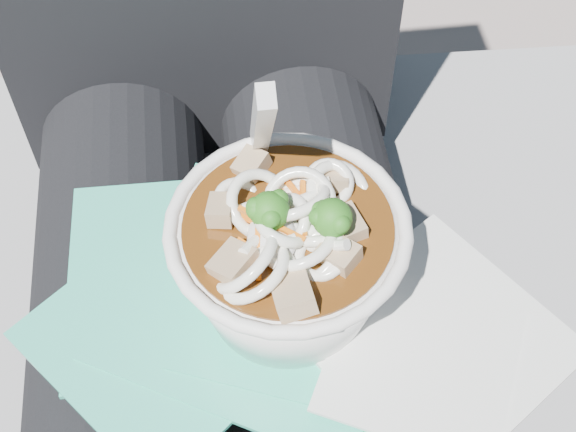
{
  "coord_description": "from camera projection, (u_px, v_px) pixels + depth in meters",
  "views": [
    {
      "loc": [
        0.01,
        -0.29,
        1.09
      ],
      "look_at": [
        0.04,
        -0.01,
        0.71
      ],
      "focal_mm": 50.0,
      "sensor_mm": 36.0,
      "label": 1
    }
  ],
  "objects": [
    {
      "name": "plastic_bag",
      "position": [
        239.0,
        299.0,
        0.56
      ],
      "size": [
        0.31,
        0.29,
        0.02
      ],
      "color": "#2AB191",
      "rests_on": "lap"
    },
    {
      "name": "stone_ledge",
      "position": [
        236.0,
        349.0,
        0.96
      ],
      "size": [
        1.02,
        0.54,
        0.45
      ],
      "primitive_type": "cube",
      "rotation": [
        0.0,
        0.0,
        -0.05
      ],
      "color": "slate",
      "rests_on": "ground"
    },
    {
      "name": "person_body",
      "position": [
        221.0,
        234.0,
        0.66
      ],
      "size": [
        0.34,
        0.94,
        0.99
      ],
      "color": "black",
      "rests_on": "ground"
    },
    {
      "name": "udon_bowl",
      "position": [
        288.0,
        253.0,
        0.51
      ],
      "size": [
        0.15,
        0.15,
        0.2
      ],
      "color": "white",
      "rests_on": "plastic_bag"
    },
    {
      "name": "napkins",
      "position": [
        433.0,
        346.0,
        0.52
      ],
      "size": [
        0.2,
        0.2,
        0.01
      ],
      "color": "silver",
      "rests_on": "plastic_bag"
    },
    {
      "name": "lap",
      "position": [
        232.0,
        349.0,
        0.63
      ],
      "size": [
        0.32,
        0.48,
        0.15
      ],
      "color": "black",
      "rests_on": "stone_ledge"
    }
  ]
}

